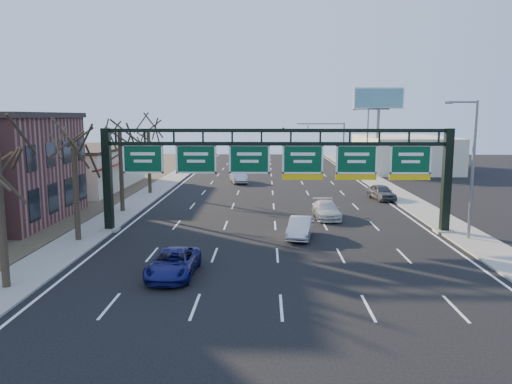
{
  "coord_description": "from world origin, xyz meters",
  "views": [
    {
      "loc": [
        -0.64,
        -26.14,
        8.0
      ],
      "look_at": [
        -1.32,
        5.44,
        3.2
      ],
      "focal_mm": 35.0,
      "sensor_mm": 36.0,
      "label": 1
    }
  ],
  "objects_px": {
    "sign_gantry": "(278,166)",
    "car_white_wagon": "(326,210)",
    "car_silver_sedan": "(300,228)",
    "car_blue_suv": "(173,263)"
  },
  "relations": [
    {
      "from": "sign_gantry",
      "to": "car_blue_suv",
      "type": "height_order",
      "value": "sign_gantry"
    },
    {
      "from": "sign_gantry",
      "to": "car_blue_suv",
      "type": "bearing_deg",
      "value": -119.12
    },
    {
      "from": "car_blue_suv",
      "to": "car_white_wagon",
      "type": "distance_m",
      "value": 17.41
    },
    {
      "from": "car_silver_sedan",
      "to": "car_white_wagon",
      "type": "bearing_deg",
      "value": 79.14
    },
    {
      "from": "sign_gantry",
      "to": "car_white_wagon",
      "type": "distance_m",
      "value": 7.33
    },
    {
      "from": "car_silver_sedan",
      "to": "car_white_wagon",
      "type": "xyz_separation_m",
      "value": [
        2.5,
        6.47,
        -0.01
      ]
    },
    {
      "from": "car_silver_sedan",
      "to": "car_white_wagon",
      "type": "height_order",
      "value": "car_silver_sedan"
    },
    {
      "from": "sign_gantry",
      "to": "car_silver_sedan",
      "type": "distance_m",
      "value": 4.55
    },
    {
      "from": "sign_gantry",
      "to": "car_white_wagon",
      "type": "bearing_deg",
      "value": 50.23
    },
    {
      "from": "car_silver_sedan",
      "to": "car_white_wagon",
      "type": "relative_size",
      "value": 0.89
    }
  ]
}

